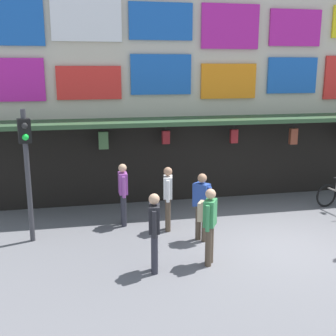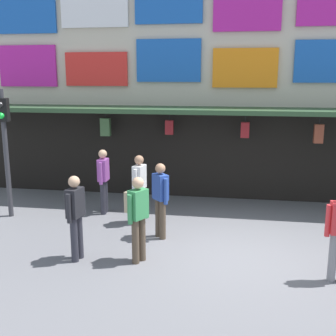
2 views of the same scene
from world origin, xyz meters
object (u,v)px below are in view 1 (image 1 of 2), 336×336
at_px(traffic_light_near, 26,155).
at_px(pedestrian_in_white, 154,228).
at_px(pedestrian_in_black, 202,203).
at_px(pedestrian_in_red, 123,191).
at_px(pedestrian_in_blue, 209,221).
at_px(pedestrian_in_purple, 168,195).

xyz_separation_m(traffic_light_near, pedestrian_in_white, (2.63, -2.18, -1.19)).
distance_m(pedestrian_in_black, pedestrian_in_red, 2.25).
height_order(pedestrian_in_black, pedestrian_in_red, same).
bearing_deg(pedestrian_in_white, pedestrian_in_blue, 5.67).
bearing_deg(pedestrian_in_black, pedestrian_in_blue, -99.51).
distance_m(pedestrian_in_blue, pedestrian_in_purple, 2.13).
height_order(pedestrian_in_blue, pedestrian_in_red, same).
bearing_deg(pedestrian_in_black, traffic_light_near, 168.75).
distance_m(traffic_light_near, pedestrian_in_black, 4.28).
bearing_deg(pedestrian_in_purple, pedestrian_in_blue, -77.91).
height_order(pedestrian_in_purple, pedestrian_in_white, same).
distance_m(traffic_light_near, pedestrian_in_purple, 3.57).
relative_size(pedestrian_in_black, pedestrian_in_white, 1.00).
bearing_deg(traffic_light_near, pedestrian_in_purple, 0.34).
xyz_separation_m(traffic_light_near, pedestrian_in_blue, (3.82, -2.07, -1.16)).
bearing_deg(pedestrian_in_white, pedestrian_in_black, 44.75).
relative_size(pedestrian_in_blue, pedestrian_in_white, 1.00).
distance_m(pedestrian_in_blue, pedestrian_in_white, 1.19).
xyz_separation_m(traffic_light_near, pedestrian_in_purple, (3.37, 0.02, -1.19)).
bearing_deg(pedestrian_in_black, pedestrian_in_white, -135.25).
bearing_deg(pedestrian_in_red, traffic_light_near, -164.89).
bearing_deg(traffic_light_near, pedestrian_in_blue, -28.42).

